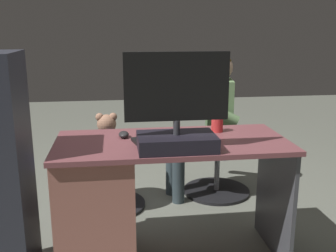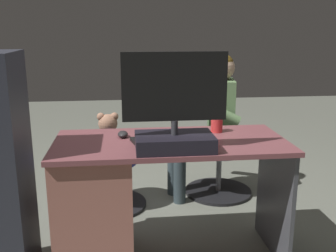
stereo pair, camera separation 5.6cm
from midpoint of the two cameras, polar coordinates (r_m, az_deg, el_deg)
ground_plane at (r=2.96m, az=-0.09°, el=-13.77°), size 10.00×10.00×0.00m
desk at (r=2.38m, az=-7.34°, el=-10.37°), size 1.33×0.61×0.75m
monitor at (r=2.07m, az=1.77°, el=0.70°), size 0.55×0.26×0.51m
keyboard at (r=2.37m, az=1.14°, el=-1.16°), size 0.42×0.14×0.02m
computer_mouse at (r=2.35m, az=-5.86°, el=-1.18°), size 0.06×0.10×0.04m
cup at (r=2.46m, az=7.69°, el=0.33°), size 0.07×0.07×0.10m
tv_remote at (r=2.22m, az=-3.80°, el=-2.29°), size 0.08×0.16×0.02m
notebook_binder at (r=2.23m, az=3.49°, el=-2.14°), size 0.29×0.35×0.02m
office_chair_teddy at (r=3.14m, az=-7.85°, el=-7.43°), size 0.56×0.56×0.42m
teddy_bear at (r=3.05m, az=-8.06°, el=-1.47°), size 0.24×0.24×0.33m
visitor_chair at (r=3.38m, az=7.83°, el=-5.76°), size 0.56×0.56×0.42m
person at (r=3.23m, az=6.82°, el=1.62°), size 0.56×0.54×1.18m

